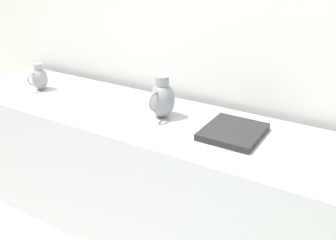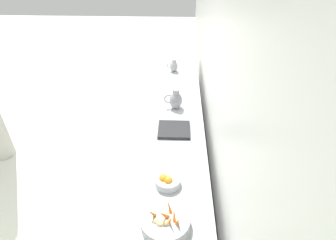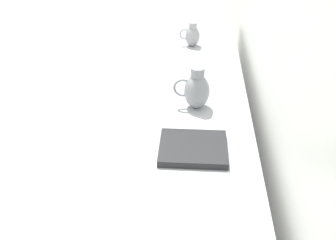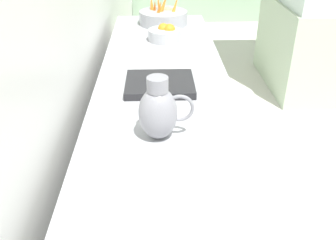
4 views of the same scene
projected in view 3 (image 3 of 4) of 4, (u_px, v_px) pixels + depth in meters
tile_wall_left at (313, 51)px, 1.60m from camera, size 0.10×8.03×3.00m
prep_counter at (188, 182)px, 2.60m from camera, size 0.70×3.38×0.86m
metal_pitcher_tall at (196, 90)px, 2.47m from camera, size 0.21×0.15×0.25m
metal_pitcher_short at (192, 35)px, 3.34m from camera, size 0.16×0.11×0.19m
counter_sink_basin at (193, 148)px, 2.13m from camera, size 0.34×0.30×0.04m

